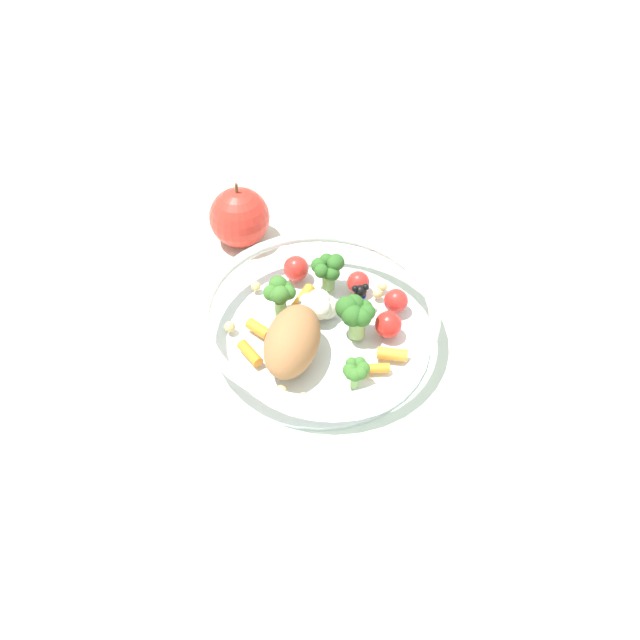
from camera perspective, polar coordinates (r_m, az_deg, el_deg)
ground_plane at (r=0.77m, az=0.79°, el=-1.71°), size 2.40×2.40×0.00m
food_container at (r=0.75m, az=-0.09°, el=0.08°), size 0.25×0.25×0.06m
loose_apple at (r=0.88m, az=-6.43°, el=8.12°), size 0.07×0.07×0.09m
folded_napkin at (r=0.63m, az=5.98°, el=-18.96°), size 0.17×0.18×0.01m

